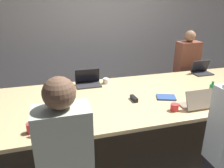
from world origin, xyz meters
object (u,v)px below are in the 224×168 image
(laptop_near_midright, at_px, (197,103))
(person_far_right, at_px, (186,70))
(cup_near_left, at_px, (31,128))
(cup_near_midright, at_px, (174,107))
(person_near_left, at_px, (66,167))
(laptop_far_right, at_px, (201,70))
(laptop_far_midleft, at_px, (88,81))
(cup_far_midleft, at_px, (106,81))
(laptop_near_left, at_px, (60,125))
(stapler, at_px, (134,98))
(bottle_near_midright, at_px, (211,92))

(laptop_near_midright, bearing_deg, person_far_right, -119.64)
(cup_near_left, bearing_deg, cup_near_midright, 1.02)
(person_near_left, xyz_separation_m, cup_near_midright, (1.22, 0.51, 0.09))
(laptop_far_right, distance_m, laptop_far_midleft, 1.89)
(cup_far_midleft, distance_m, cup_near_midright, 1.14)
(person_far_right, relative_size, cup_near_midright, 15.95)
(cup_near_left, relative_size, cup_near_midright, 1.10)
(laptop_far_midleft, bearing_deg, laptop_near_midright, -44.31)
(laptop_near_left, relative_size, stapler, 2.11)
(person_far_right, height_order, laptop_far_midleft, person_far_right)
(laptop_far_midleft, bearing_deg, laptop_near_left, -112.25)
(cup_near_left, bearing_deg, laptop_near_left, -12.04)
(laptop_far_right, height_order, cup_far_midleft, laptop_far_right)
(cup_near_left, bearing_deg, stapler, 18.72)
(cup_near_left, xyz_separation_m, bottle_near_midright, (2.05, 0.15, 0.06))
(cup_far_midleft, bearing_deg, cup_near_midright, -63.07)
(laptop_far_right, height_order, bottle_near_midright, bottle_near_midright)
(laptop_far_right, height_order, person_near_left, person_near_left)
(laptop_near_left, relative_size, laptop_far_midleft, 0.92)
(laptop_far_right, distance_m, person_near_left, 2.79)
(laptop_near_midright, bearing_deg, laptop_far_right, -128.49)
(laptop_near_left, bearing_deg, cup_near_left, -12.04)
(person_near_left, distance_m, laptop_far_midleft, 1.60)
(bottle_near_midright, bearing_deg, laptop_near_left, -173.46)
(person_far_right, relative_size, laptop_near_left, 4.30)
(laptop_far_midleft, xyz_separation_m, bottle_near_midright, (1.34, -0.90, 0.04))
(laptop_far_right, xyz_separation_m, laptop_near_left, (-2.34, -1.12, 0.00))
(cup_near_left, height_order, cup_near_midright, cup_near_left)
(person_near_left, distance_m, cup_far_midleft, 1.68)
(laptop_near_midright, height_order, bottle_near_midright, bottle_near_midright)
(laptop_far_right, distance_m, cup_near_midright, 1.52)
(laptop_far_right, xyz_separation_m, person_near_left, (-2.33, -1.54, -0.11))
(laptop_near_left, distance_m, laptop_far_midleft, 1.20)
(cup_near_left, xyz_separation_m, laptop_far_midleft, (0.71, 1.05, 0.02))
(person_near_left, distance_m, stapler, 1.24)
(person_far_right, relative_size, cup_far_midleft, 16.77)
(cup_far_midleft, xyz_separation_m, cup_near_midright, (0.52, -1.02, 0.00))
(laptop_far_right, xyz_separation_m, stapler, (-1.44, -0.67, -0.04))
(person_near_left, bearing_deg, laptop_far_midleft, -106.00)
(laptop_far_midleft, bearing_deg, cup_near_left, -124.06)
(cup_near_left, bearing_deg, bottle_near_midright, 4.19)
(laptop_near_left, xyz_separation_m, cup_far_midleft, (0.71, 1.10, -0.03))
(laptop_near_left, relative_size, laptop_near_midright, 0.96)
(cup_near_left, distance_m, laptop_near_midright, 1.77)
(cup_near_midright, bearing_deg, laptop_near_midright, -1.62)
(laptop_near_left, xyz_separation_m, laptop_near_midright, (1.51, 0.07, -0.00))
(person_far_right, height_order, laptop_near_midright, person_far_right)
(laptop_far_midleft, bearing_deg, person_far_right, 13.49)
(person_far_right, xyz_separation_m, cup_far_midleft, (-1.65, -0.46, 0.11))
(cup_far_midleft, xyz_separation_m, stapler, (0.18, -0.65, -0.01))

